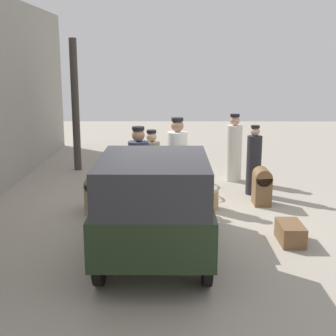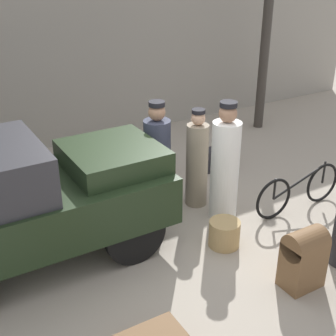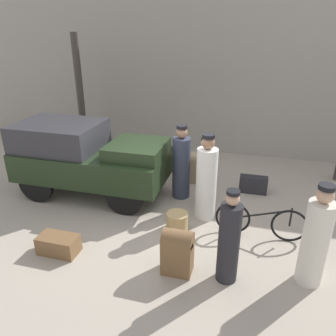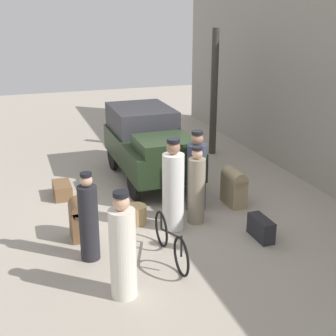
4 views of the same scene
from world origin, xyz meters
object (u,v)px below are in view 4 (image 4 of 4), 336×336
object	(u,v)px
bicycle	(171,242)
porter_with_bicycle	(173,189)
porter_carrying_trunk	(196,174)
porter_lifting_near_truck	(123,250)
conductor_in_dark_uniform	(196,188)
suitcase_small_leather	(80,218)
suitcase_black_upright	(62,190)
porter_standing_middle	(89,220)
wicker_basket	(136,214)
trunk_wicker_pale	(261,228)
trunk_barrel_dark	(234,186)
truck	(149,142)

from	to	relation	value
bicycle	porter_with_bicycle	distance (m)	1.31
porter_carrying_trunk	porter_lifting_near_truck	xyz separation A→B (m)	(2.60, -2.23, -0.02)
conductor_in_dark_uniform	suitcase_small_leather	bearing A→B (deg)	-90.67
conductor_in_dark_uniform	porter_with_bicycle	world-z (taller)	porter_with_bicycle
porter_carrying_trunk	suitcase_black_upright	bearing A→B (deg)	-121.26
porter_standing_middle	conductor_in_dark_uniform	world-z (taller)	conductor_in_dark_uniform
conductor_in_dark_uniform	bicycle	bearing A→B (deg)	-38.05
wicker_basket	bicycle	bearing A→B (deg)	7.02
bicycle	wicker_basket	distance (m)	1.59
porter_with_bicycle	suitcase_small_leather	world-z (taller)	porter_with_bicycle
trunk_wicker_pale	trunk_barrel_dark	xyz separation A→B (m)	(-1.61, 0.23, 0.22)
porter_lifting_near_truck	suitcase_black_upright	size ratio (longest dim) A/B	2.41
porter_standing_middle	conductor_in_dark_uniform	xyz separation A→B (m)	(-0.77, 2.29, 0.00)
porter_standing_middle	bicycle	bearing A→B (deg)	69.47
truck	suitcase_black_upright	bearing A→B (deg)	-75.69
wicker_basket	trunk_barrel_dark	size ratio (longest dim) A/B	0.53
porter_carrying_trunk	porter_lifting_near_truck	distance (m)	3.43
trunk_barrel_dark	truck	bearing A→B (deg)	-149.93
trunk_wicker_pale	suitcase_small_leather	world-z (taller)	suitcase_small_leather
porter_with_bicycle	suitcase_black_upright	size ratio (longest dim) A/B	2.60
bicycle	porter_standing_middle	size ratio (longest dim) A/B	1.08
truck	bicycle	world-z (taller)	truck
bicycle	suitcase_small_leather	distance (m)	1.87
porter_standing_middle	porter_lifting_near_truck	distance (m)	1.29
suitcase_small_leather	conductor_in_dark_uniform	bearing A→B (deg)	89.33
porter_standing_middle	trunk_barrel_dark	size ratio (longest dim) A/B	1.97
truck	porter_lifting_near_truck	world-z (taller)	same
porter_standing_middle	trunk_barrel_dark	distance (m)	3.66
trunk_barrel_dark	suitcase_small_leather	bearing A→B (deg)	-81.55
porter_standing_middle	porter_with_bicycle	xyz separation A→B (m)	(-0.64, 1.75, 0.11)
trunk_wicker_pale	trunk_barrel_dark	world-z (taller)	trunk_barrel_dark
conductor_in_dark_uniform	porter_lifting_near_truck	xyz separation A→B (m)	(2.02, -2.00, 0.05)
bicycle	porter_carrying_trunk	size ratio (longest dim) A/B	0.98
porter_lifting_near_truck	suitcase_small_leather	xyz separation A→B (m)	(-2.05, -0.34, -0.36)
bicycle	suitcase_black_upright	distance (m)	3.73
porter_standing_middle	trunk_wicker_pale	world-z (taller)	porter_standing_middle
bicycle	conductor_in_dark_uniform	distance (m)	1.64
conductor_in_dark_uniform	trunk_wicker_pale	world-z (taller)	conductor_in_dark_uniform
suitcase_small_leather	wicker_basket	bearing A→B (deg)	104.15
trunk_wicker_pale	suitcase_small_leather	size ratio (longest dim) A/B	0.84
porter_standing_middle	suitcase_black_upright	size ratio (longest dim) A/B	2.25
wicker_basket	conductor_in_dark_uniform	world-z (taller)	conductor_in_dark_uniform
conductor_in_dark_uniform	porter_carrying_trunk	world-z (taller)	porter_carrying_trunk
suitcase_black_upright	wicker_basket	bearing A→B (deg)	33.62
bicycle	porter_standing_middle	bearing A→B (deg)	-110.53
porter_lifting_near_truck	trunk_wicker_pale	distance (m)	3.09
wicker_basket	porter_carrying_trunk	bearing A→B (deg)	100.28
bicycle	porter_with_bicycle	size ratio (longest dim) A/B	0.93
truck	suitcase_black_upright	size ratio (longest dim) A/B	4.93
bicycle	porter_standing_middle	world-z (taller)	porter_standing_middle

